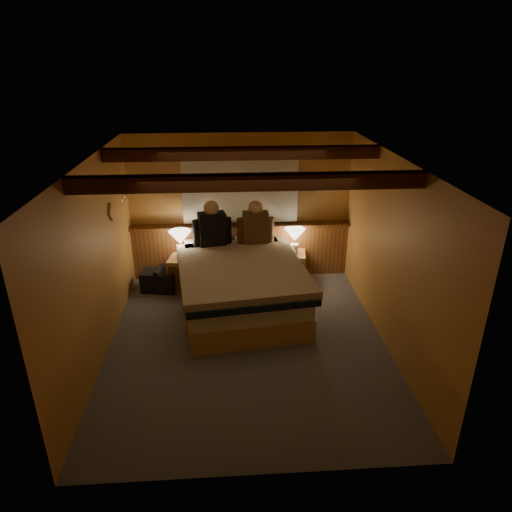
{
  "coord_description": "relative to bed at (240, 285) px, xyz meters",
  "views": [
    {
      "loc": [
        -0.23,
        -5.07,
        3.45
      ],
      "look_at": [
        0.14,
        0.4,
        1.06
      ],
      "focal_mm": 32.0,
      "sensor_mm": 36.0,
      "label": 1
    }
  ],
  "objects": [
    {
      "name": "wall_right",
      "position": [
        1.86,
        -0.87,
        0.8
      ],
      "size": [
        0.0,
        4.2,
        4.2
      ],
      "primitive_type": "plane",
      "rotation": [
        1.57,
        0.0,
        -1.57
      ],
      "color": "#D2954B",
      "rests_on": "floor"
    },
    {
      "name": "bed",
      "position": [
        0.0,
        0.0,
        0.0
      ],
      "size": [
        1.98,
        2.43,
        0.76
      ],
      "rotation": [
        0.0,
        0.0,
        0.13
      ],
      "color": "tan",
      "rests_on": "floor"
    },
    {
      "name": "floor",
      "position": [
        0.06,
        -0.87,
        -0.4
      ],
      "size": [
        4.2,
        4.2,
        0.0
      ],
      "primitive_type": "plane",
      "color": "#535963",
      "rests_on": "ground"
    },
    {
      "name": "nightstand_right",
      "position": [
        0.87,
        0.9,
        -0.14
      ],
      "size": [
        0.51,
        0.47,
        0.5
      ],
      "rotation": [
        0.0,
        0.0,
        -0.15
      ],
      "color": "tan",
      "rests_on": "floor"
    },
    {
      "name": "person_right",
      "position": [
        0.27,
        0.79,
        0.64
      ],
      "size": [
        0.58,
        0.24,
        0.71
      ],
      "rotation": [
        0.0,
        0.0,
        0.02
      ],
      "color": "#4D381F",
      "rests_on": "bed"
    },
    {
      "name": "nightstand_left",
      "position": [
        -0.87,
        0.75,
        -0.13
      ],
      "size": [
        0.54,
        0.5,
        0.53
      ],
      "rotation": [
        0.0,
        0.0,
        -0.16
      ],
      "color": "tan",
      "rests_on": "floor"
    },
    {
      "name": "coat_rail",
      "position": [
        -1.66,
        0.7,
        1.27
      ],
      "size": [
        0.05,
        0.55,
        0.24
      ],
      "color": "white",
      "rests_on": "wall_left"
    },
    {
      "name": "wainscot",
      "position": [
        0.06,
        1.16,
        0.09
      ],
      "size": [
        3.6,
        0.23,
        0.94
      ],
      "color": "brown",
      "rests_on": "wall_back"
    },
    {
      "name": "wall_left",
      "position": [
        -1.74,
        -0.87,
        0.8
      ],
      "size": [
        0.0,
        4.2,
        4.2
      ],
      "primitive_type": "plane",
      "rotation": [
        1.57,
        0.0,
        1.57
      ],
      "color": "#D2954B",
      "rests_on": "floor"
    },
    {
      "name": "wall_back",
      "position": [
        0.06,
        1.23,
        0.8
      ],
      "size": [
        3.6,
        0.0,
        3.6
      ],
      "primitive_type": "plane",
      "rotation": [
        1.57,
        0.0,
        0.0
      ],
      "color": "#D2954B",
      "rests_on": "floor"
    },
    {
      "name": "framed_print",
      "position": [
        1.41,
        1.21,
        1.15
      ],
      "size": [
        0.3,
        0.04,
        0.25
      ],
      "color": "tan",
      "rests_on": "wall_back"
    },
    {
      "name": "lamp_right",
      "position": [
        0.92,
        0.88,
        0.41
      ],
      "size": [
        0.33,
        0.33,
        0.43
      ],
      "color": "silver",
      "rests_on": "nightstand_right"
    },
    {
      "name": "wall_front",
      "position": [
        0.06,
        -2.97,
        0.8
      ],
      "size": [
        3.6,
        0.0,
        3.6
      ],
      "primitive_type": "plane",
      "rotation": [
        -1.57,
        0.0,
        0.0
      ],
      "color": "#D2954B",
      "rests_on": "floor"
    },
    {
      "name": "ceiling_beams",
      "position": [
        0.06,
        -0.72,
        1.91
      ],
      "size": [
        3.6,
        1.65,
        0.16
      ],
      "color": "#4B2512",
      "rests_on": "ceiling"
    },
    {
      "name": "curtain_window",
      "position": [
        0.06,
        1.16,
        1.13
      ],
      "size": [
        2.18,
        0.09,
        1.11
      ],
      "color": "#4B2512",
      "rests_on": "wall_back"
    },
    {
      "name": "duffel_bag",
      "position": [
        -1.28,
        0.69,
        -0.22
      ],
      "size": [
        0.6,
        0.42,
        0.39
      ],
      "rotation": [
        0.0,
        0.0,
        -0.18
      ],
      "color": "black",
      "rests_on": "floor"
    },
    {
      "name": "person_left",
      "position": [
        -0.4,
        0.73,
        0.66
      ],
      "size": [
        0.6,
        0.32,
        0.74
      ],
      "rotation": [
        0.0,
        0.0,
        0.2
      ],
      "color": "black",
      "rests_on": "bed"
    },
    {
      "name": "ceiling",
      "position": [
        0.06,
        -0.87,
        2.0
      ],
      "size": [
        4.2,
        4.2,
        0.0
      ],
      "primitive_type": "plane",
      "rotation": [
        3.14,
        0.0,
        0.0
      ],
      "color": "tan",
      "rests_on": "wall_back"
    },
    {
      "name": "lamp_left",
      "position": [
        -0.91,
        0.77,
        0.45
      ],
      "size": [
        0.35,
        0.35,
        0.45
      ],
      "color": "silver",
      "rests_on": "nightstand_left"
    }
  ]
}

